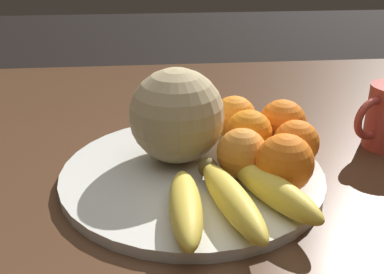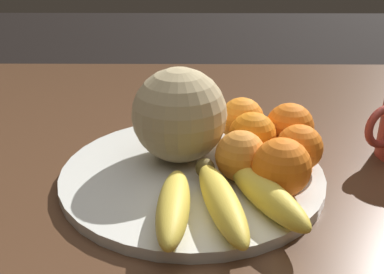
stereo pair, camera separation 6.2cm
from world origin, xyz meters
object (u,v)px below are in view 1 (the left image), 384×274
Objects in this scene: banana_bunch at (231,198)px; orange_top_small at (239,153)px; orange_front_right at (249,133)px; orange_mid_center at (234,118)px; orange_back_right at (285,162)px; orange_back_left at (282,123)px; fruit_bowl at (192,173)px; orange_front_left at (296,143)px; melon at (177,116)px; kitchen_table at (232,213)px.

orange_top_small is at bearing 150.87° from banana_bunch.
orange_front_right is 0.99× the size of orange_mid_center.
orange_back_right is at bearing -35.82° from orange_top_small.
banana_bunch is 2.47× the size of orange_back_right.
banana_bunch is at bearing -148.32° from orange_back_right.
orange_back_left is at bearing 46.80° from orange_top_small.
fruit_bowl is 0.16m from orange_front_left.
orange_top_small is at bearing -113.55° from orange_front_right.
orange_front_left reaches higher than fruit_bowl.
orange_front_right reaches higher than orange_front_left.
orange_back_right reaches higher than banana_bunch.
orange_front_right is 1.03× the size of orange_top_small.
melon is 1.82× the size of orange_back_right.
fruit_bowl is 5.61× the size of orange_front_left.
orange_front_left reaches higher than banana_bunch.
orange_front_right is at bearing 35.40° from kitchen_table.
orange_back_right is at bearing -60.31° from kitchen_table.
banana_bunch is at bearing -122.29° from orange_back_left.
orange_front_left is at bearing 61.14° from orange_back_right.
banana_bunch is at bearing -106.75° from orange_top_small.
fruit_bowl is at bearing -155.80° from orange_back_left.
melon is 0.16m from banana_bunch.
banana_bunch is at bearing -135.07° from orange_front_left.
orange_back_right reaches higher than orange_front_right.
orange_front_right is 0.07m from orange_top_small.
orange_top_small is (-0.00, -0.05, 0.13)m from kitchen_table.
orange_back_right reaches higher than orange_back_left.
melon reaches higher than fruit_bowl.
melon reaches higher than kitchen_table.
kitchen_table is 19.11× the size of orange_back_right.
melon reaches higher than orange_back_left.
melon is 0.17m from orange_back_right.
orange_top_small reaches higher than kitchen_table.
orange_front_right is (0.02, 0.02, 0.13)m from kitchen_table.
melon is 0.11m from orange_front_right.
orange_top_small is at bearing -37.72° from melon.
orange_front_right is at bearing 150.99° from orange_front_left.
orange_mid_center is (0.10, 0.06, -0.03)m from melon.
kitchen_table is at bearing -144.60° from orange_front_right.
fruit_bowl is 5.23× the size of orange_front_right.
orange_top_small is (-0.03, -0.06, -0.00)m from orange_front_right.
fruit_bowl is at bearing -62.33° from melon.
orange_front_right is 0.96× the size of orange_back_left.
orange_back_left is 0.13m from orange_top_small.
orange_back_left is 0.14m from orange_back_right.
orange_back_left is (0.11, 0.18, 0.02)m from banana_bunch.
orange_front_right reaches higher than orange_top_small.
melon is 1.94× the size of orange_front_right.
orange_mid_center reaches higher than orange_top_small.
orange_back_right is at bearing 109.30° from banana_bunch.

